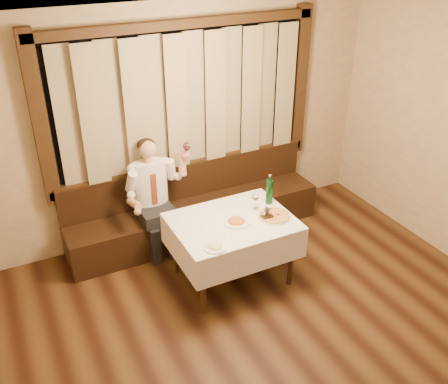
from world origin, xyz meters
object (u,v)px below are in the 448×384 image
pizza (274,216)px  pasta_cream (215,245)px  pasta_red (236,219)px  seated_man (153,189)px  dining_table (232,229)px  banquette (195,212)px  green_bottle (269,191)px  cruet_caddy (267,215)px

pizza → pasta_cream: size_ratio=1.50×
pasta_red → seated_man: size_ratio=0.21×
pasta_red → pasta_cream: size_ratio=1.23×
pasta_cream → seated_man: (-0.17, 1.29, 0.03)m
dining_table → seated_man: bearing=120.2°
banquette → pasta_red: banquette is taller
green_bottle → seated_man: bearing=143.6°
dining_table → cruet_caddy: 0.39m
pizza → green_bottle: (0.10, 0.28, 0.14)m
cruet_caddy → seated_man: (-0.88, 1.07, 0.01)m
pizza → green_bottle: size_ratio=0.99×
pizza → dining_table: bearing=162.2°
green_bottle → seated_man: 1.34m
pasta_cream → cruet_caddy: cruet_caddy is taller
green_bottle → pizza: bearing=-110.2°
pasta_red → green_bottle: 0.56m
pasta_red → cruet_caddy: bearing=-14.1°
banquette → pizza: size_ratio=9.15×
pasta_cream → dining_table: bearing=43.6°
cruet_caddy → pasta_red: bearing=171.7°
pasta_red → seated_man: 1.14m
dining_table → pasta_red: bearing=-72.9°
banquette → seated_man: (-0.54, -0.09, 0.50)m
banquette → cruet_caddy: banquette is taller
banquette → dining_table: 1.08m
cruet_caddy → pizza: bearing=4.9°
banquette → dining_table: (0.00, -1.02, 0.34)m
pasta_red → pasta_cream: pasta_red is taller
pizza → pasta_red: pasta_red is taller
pasta_red → cruet_caddy: (0.32, -0.08, 0.01)m
pizza → cruet_caddy: size_ratio=2.51×
green_bottle → banquette: bearing=121.0°
cruet_caddy → seated_man: bearing=135.4°
seated_man → pasta_red: bearing=-60.4°
pasta_red → cruet_caddy: cruet_caddy is taller
cruet_caddy → green_bottle: bearing=61.1°
green_bottle → cruet_caddy: bearing=-124.8°
dining_table → green_bottle: bearing=15.0°
banquette → cruet_caddy: size_ratio=22.93×
banquette → seated_man: 0.75m
pasta_cream → green_bottle: (0.91, 0.50, 0.12)m
pizza → pasta_cream: (-0.80, -0.22, 0.02)m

